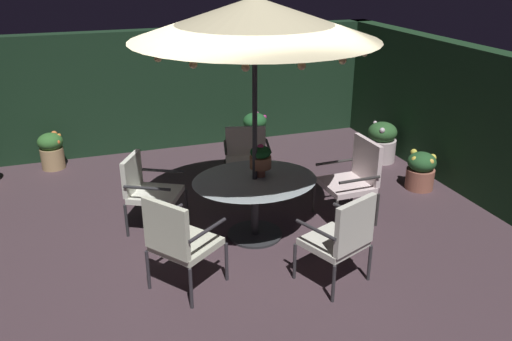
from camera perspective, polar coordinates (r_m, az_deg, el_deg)
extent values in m
cube|color=#47353B|center=(6.43, -2.83, -7.01)|extent=(7.42, 7.13, 0.02)
cube|color=#172F1D|center=(9.18, -9.03, 8.81)|extent=(7.42, 0.30, 2.02)
cube|color=#1A371F|center=(7.70, 23.42, 4.49)|extent=(0.30, 7.13, 2.02)
cylinder|color=#2D2E31|center=(6.39, -0.12, -6.95)|extent=(0.66, 0.66, 0.03)
cylinder|color=#2D2E31|center=(6.22, -0.13, -4.20)|extent=(0.09, 0.09, 0.72)
ellipsoid|color=#9BA8AC|center=(6.06, -0.13, -1.04)|extent=(1.47, 1.24, 0.03)
cylinder|color=#2B2A30|center=(5.88, -0.13, 3.52)|extent=(0.06, 0.06, 2.49)
cone|color=beige|center=(5.58, -0.15, 16.32)|extent=(2.64, 2.64, 0.43)
sphere|color=#F9DB8C|center=(6.06, 10.70, 13.87)|extent=(0.07, 0.07, 0.07)
sphere|color=#F9DB8C|center=(6.46, 7.66, 14.58)|extent=(0.07, 0.07, 0.07)
sphere|color=#F9DB8C|center=(6.66, 4.70, 14.94)|extent=(0.07, 0.07, 0.07)
sphere|color=#F9DB8C|center=(6.76, 0.57, 15.14)|extent=(0.07, 0.07, 0.07)
sphere|color=#F9DB8C|center=(6.70, -3.91, 15.02)|extent=(0.07, 0.07, 0.07)
sphere|color=#F9DB8C|center=(6.52, -7.18, 14.68)|extent=(0.07, 0.07, 0.07)
sphere|color=#F9DB8C|center=(6.19, -10.22, 14.09)|extent=(0.07, 0.07, 0.07)
sphere|color=#F9DB8C|center=(5.82, -11.92, 13.43)|extent=(0.07, 0.07, 0.07)
sphere|color=#F9DB8C|center=(5.36, -12.25, 12.64)|extent=(0.07, 0.07, 0.07)
sphere|color=#F9DB8C|center=(4.96, -10.68, 11.97)|extent=(0.07, 0.07, 0.07)
sphere|color=#F9DB8C|center=(4.64, -6.88, 11.45)|extent=(0.07, 0.07, 0.07)
sphere|color=#F9DB8C|center=(4.48, -1.15, 11.21)|extent=(0.07, 0.07, 0.07)
sphere|color=#F9DB8C|center=(4.57, 5.02, 11.35)|extent=(0.07, 0.07, 0.07)
sphere|color=#F9DB8C|center=(4.85, 9.45, 11.80)|extent=(0.07, 0.07, 0.07)
sphere|color=#F9DB8C|center=(5.27, 11.78, 12.50)|extent=(0.07, 0.07, 0.07)
sphere|color=#F9DB8C|center=(5.70, 11.92, 13.23)|extent=(0.07, 0.07, 0.07)
cylinder|color=#A26049|center=(6.11, 0.49, -0.14)|extent=(0.11, 0.11, 0.11)
cylinder|color=#A16646|center=(6.06, 0.49, 0.94)|extent=(0.25, 0.25, 0.14)
ellipsoid|color=#165022|center=(6.02, 0.50, 2.03)|extent=(0.24, 0.24, 0.14)
sphere|color=#B93274|center=(6.00, 0.50, 2.51)|extent=(0.08, 0.08, 0.08)
cylinder|color=#31302B|center=(7.18, 1.56, -1.74)|extent=(0.04, 0.04, 0.41)
cylinder|color=#31302B|center=(7.13, -3.20, -1.92)|extent=(0.04, 0.04, 0.41)
cylinder|color=#31302B|center=(7.66, 1.09, -0.09)|extent=(0.04, 0.04, 0.41)
cylinder|color=#31302B|center=(7.62, -3.36, -0.25)|extent=(0.04, 0.04, 0.41)
cube|color=silver|center=(7.30, -0.99, 0.77)|extent=(0.69, 0.65, 0.07)
cube|color=silver|center=(7.45, -1.15, 3.25)|extent=(0.57, 0.19, 0.42)
cylinder|color=#31302B|center=(7.23, 1.35, 2.70)|extent=(0.16, 0.51, 0.04)
cylinder|color=#31302B|center=(7.19, -3.37, 2.55)|extent=(0.16, 0.51, 0.04)
cylinder|color=#2C2D30|center=(6.71, -7.62, -3.71)|extent=(0.04, 0.04, 0.42)
cylinder|color=#2C2D30|center=(6.27, -8.98, -5.84)|extent=(0.04, 0.04, 0.42)
cylinder|color=#2C2D30|center=(6.90, -12.34, -3.31)|extent=(0.04, 0.04, 0.42)
cylinder|color=#2C2D30|center=(6.46, -13.99, -5.34)|extent=(0.04, 0.04, 0.42)
cube|color=silver|center=(6.47, -10.90, -2.58)|extent=(0.75, 0.73, 0.07)
cube|color=silver|center=(6.47, -13.43, -0.32)|extent=(0.29, 0.48, 0.45)
cylinder|color=#2C2D30|center=(6.62, -10.27, -0.02)|extent=(0.51, 0.30, 0.04)
cylinder|color=#2C2D30|center=(6.16, -11.85, -1.91)|extent=(0.51, 0.30, 0.04)
cylinder|color=#312F34|center=(5.80, -7.77, -8.18)|extent=(0.04, 0.04, 0.44)
cylinder|color=#312F34|center=(5.48, -3.24, -9.95)|extent=(0.04, 0.04, 0.44)
cylinder|color=#312F34|center=(5.46, -11.72, -10.61)|extent=(0.04, 0.04, 0.44)
cylinder|color=#312F34|center=(5.13, -7.12, -12.71)|extent=(0.04, 0.04, 0.44)
cube|color=silver|center=(5.32, -7.61, -8.00)|extent=(0.77, 0.77, 0.07)
cube|color=silver|center=(5.01, -9.82, -6.30)|extent=(0.38, 0.47, 0.53)
cylinder|color=#312F34|center=(5.38, -10.03, -4.78)|extent=(0.45, 0.35, 0.04)
cylinder|color=#312F34|center=(5.04, -5.31, -6.51)|extent=(0.45, 0.35, 0.04)
cylinder|color=#312F32|center=(5.53, 4.25, -9.88)|extent=(0.04, 0.04, 0.41)
cylinder|color=#312F32|center=(5.89, 8.17, -7.86)|extent=(0.04, 0.04, 0.41)
cylinder|color=#312F32|center=(5.23, 8.47, -12.17)|extent=(0.04, 0.04, 0.41)
cylinder|color=#312F32|center=(5.61, 12.31, -9.85)|extent=(0.04, 0.04, 0.41)
cube|color=silver|center=(5.43, 8.45, -7.75)|extent=(0.71, 0.69, 0.07)
cube|color=silver|center=(5.15, 10.79, -5.92)|extent=(0.52, 0.26, 0.53)
cylinder|color=#312F32|center=(5.12, 6.53, -6.46)|extent=(0.23, 0.49, 0.04)
cylinder|color=#312F32|center=(5.51, 10.53, -4.51)|extent=(0.23, 0.49, 0.04)
cylinder|color=#312F2E|center=(6.40, 8.76, -5.10)|extent=(0.04, 0.04, 0.44)
cylinder|color=#312F2E|center=(6.88, 6.33, -2.89)|extent=(0.04, 0.04, 0.44)
cylinder|color=#312F2E|center=(6.67, 13.11, -4.22)|extent=(0.04, 0.04, 0.44)
cylinder|color=#312F2E|center=(7.13, 10.48, -2.17)|extent=(0.04, 0.04, 0.44)
cube|color=silver|center=(6.65, 9.81, -1.58)|extent=(0.58, 0.61, 0.07)
cube|color=silver|center=(6.67, 12.04, 1.14)|extent=(0.07, 0.58, 0.53)
cylinder|color=#312F2E|center=(6.34, 11.28, -1.00)|extent=(0.55, 0.05, 0.04)
cylinder|color=#312F2E|center=(6.82, 8.67, 0.93)|extent=(0.55, 0.05, 0.04)
cylinder|color=beige|center=(8.80, 13.49, 2.18)|extent=(0.47, 0.47, 0.37)
ellipsoid|color=#2D5B2C|center=(8.70, 13.67, 4.10)|extent=(0.47, 0.47, 0.33)
sphere|color=beige|center=(8.75, 14.81, 4.43)|extent=(0.06, 0.06, 0.06)
sphere|color=silver|center=(8.78, 12.90, 5.10)|extent=(0.07, 0.07, 0.07)
sphere|color=silver|center=(8.48, 13.64, 4.29)|extent=(0.09, 0.09, 0.09)
cylinder|color=tan|center=(9.06, -0.12, 3.54)|extent=(0.33, 0.33, 0.40)
ellipsoid|color=#21582A|center=(8.96, -0.13, 5.42)|extent=(0.41, 0.41, 0.28)
sphere|color=#A82974|center=(8.97, 0.93, 5.87)|extent=(0.08, 0.08, 0.08)
sphere|color=#B64485|center=(9.04, 0.11, 6.25)|extent=(0.07, 0.07, 0.07)
sphere|color=#BE3188|center=(9.04, -0.84, 5.81)|extent=(0.09, 0.09, 0.09)
sphere|color=#A73876|center=(8.91, -0.91, 5.39)|extent=(0.11, 0.11, 0.11)
sphere|color=#BA447E|center=(8.84, -0.27, 5.41)|extent=(0.08, 0.08, 0.08)
sphere|color=#AE3C7B|center=(8.88, 0.45, 5.60)|extent=(0.07, 0.07, 0.07)
cylinder|color=#A05D4A|center=(7.92, 17.46, -0.85)|extent=(0.40, 0.40, 0.30)
ellipsoid|color=#27562B|center=(7.83, 17.69, 0.90)|extent=(0.41, 0.41, 0.28)
sphere|color=#ECD84B|center=(7.90, 18.74, 1.34)|extent=(0.11, 0.11, 0.11)
sphere|color=#F8CB5B|center=(7.91, 17.70, 1.31)|extent=(0.08, 0.08, 0.08)
sphere|color=#DBCA45|center=(7.89, 16.88, 1.93)|extent=(0.10, 0.10, 0.10)
sphere|color=yellow|center=(7.72, 16.97, 1.16)|extent=(0.10, 0.10, 0.10)
sphere|color=#DFC65A|center=(7.71, 17.73, 0.96)|extent=(0.08, 0.08, 0.08)
sphere|color=#F9C44F|center=(7.72, 18.60, 0.92)|extent=(0.08, 0.08, 0.08)
cylinder|color=tan|center=(8.87, -21.35, 1.28)|extent=(0.36, 0.36, 0.34)
ellipsoid|color=#366E2F|center=(8.78, -21.60, 2.95)|extent=(0.39, 0.39, 0.27)
sphere|color=orange|center=(8.77, -20.75, 3.59)|extent=(0.07, 0.07, 0.07)
sphere|color=orange|center=(8.84, -21.21, 3.75)|extent=(0.10, 0.10, 0.10)
sphere|color=orange|center=(8.86, -21.83, 3.58)|extent=(0.08, 0.08, 0.08)
sphere|color=orange|center=(8.81, -22.38, 3.02)|extent=(0.07, 0.07, 0.07)
sphere|color=#DA7640|center=(8.69, -22.32, 2.71)|extent=(0.07, 0.07, 0.07)
sphere|color=orange|center=(8.67, -20.94, 2.90)|extent=(0.10, 0.10, 0.10)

